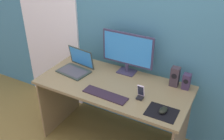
{
  "coord_description": "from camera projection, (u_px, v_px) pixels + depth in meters",
  "views": [
    {
      "loc": [
        0.97,
        -1.82,
        2.07
      ],
      "look_at": [
        -0.01,
        -0.02,
        0.9
      ],
      "focal_mm": 41.31,
      "sensor_mm": 36.0,
      "label": 1
    }
  ],
  "objects": [
    {
      "name": "speaker_near_monitor",
      "position": [
        175.0,
        77.0,
        2.39
      ],
      "size": [
        0.08,
        0.08,
        0.19
      ],
      "color": "#3A3036",
      "rests_on": "desk"
    },
    {
      "name": "monitor",
      "position": [
        127.0,
        51.0,
        2.53
      ],
      "size": [
        0.54,
        0.14,
        0.43
      ],
      "color": "#37334D",
      "rests_on": "desk"
    },
    {
      "name": "door_left",
      "position": [
        49.0,
        25.0,
        3.07
      ],
      "size": [
        0.82,
        0.02,
        2.02
      ],
      "primitive_type": "cube",
      "color": "white",
      "rests_on": "ground_plane"
    },
    {
      "name": "phone_in_dock",
      "position": [
        140.0,
        94.0,
        2.23
      ],
      "size": [
        0.06,
        0.06,
        0.14
      ],
      "color": "black",
      "rests_on": "desk"
    },
    {
      "name": "keyboard_external",
      "position": [
        105.0,
        95.0,
        2.29
      ],
      "size": [
        0.43,
        0.13,
        0.01
      ],
      "primitive_type": "cube",
      "rotation": [
        0.0,
        0.0,
        -0.04
      ],
      "color": "#2B1E2A",
      "rests_on": "desk"
    },
    {
      "name": "ground_plane",
      "position": [
        113.0,
        140.0,
        2.82
      ],
      "size": [
        8.0,
        8.0,
        0.0
      ],
      "primitive_type": "plane",
      "color": "olive"
    },
    {
      "name": "mouse",
      "position": [
        163.0,
        110.0,
        2.08
      ],
      "size": [
        0.08,
        0.11,
        0.04
      ],
      "primitive_type": "ellipsoid",
      "rotation": [
        0.0,
        0.0,
        -0.16
      ],
      "color": "black",
      "rests_on": "mousepad"
    },
    {
      "name": "speaker_right",
      "position": [
        186.0,
        81.0,
        2.35
      ],
      "size": [
        0.07,
        0.07,
        0.15
      ],
      "color": "#392B45",
      "rests_on": "desk"
    },
    {
      "name": "mousepad",
      "position": [
        162.0,
        112.0,
        2.09
      ],
      "size": [
        0.25,
        0.2,
        0.0
      ],
      "primitive_type": "cube",
      "color": "black",
      "rests_on": "desk"
    },
    {
      "name": "laptop",
      "position": [
        76.0,
        67.0,
        2.65
      ],
      "size": [
        0.35,
        0.3,
        0.23
      ],
      "color": "#344239",
      "rests_on": "desk"
    },
    {
      "name": "wall_back",
      "position": [
        134.0,
        19.0,
        2.52
      ],
      "size": [
        6.0,
        0.04,
        2.5
      ],
      "primitive_type": "cube",
      "color": "teal",
      "rests_on": "ground_plane"
    },
    {
      "name": "desk",
      "position": [
        114.0,
        97.0,
        2.53
      ],
      "size": [
        1.46,
        0.68,
        0.73
      ],
      "color": "olive",
      "rests_on": "ground_plane"
    }
  ]
}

